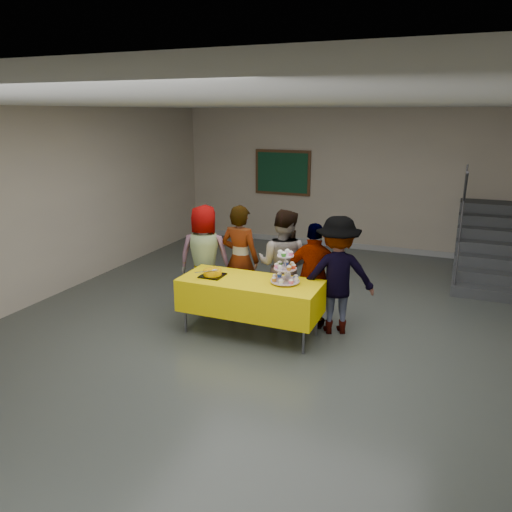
{
  "coord_description": "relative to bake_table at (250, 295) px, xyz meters",
  "views": [
    {
      "loc": [
        2.03,
        -5.7,
        2.91
      ],
      "look_at": [
        -0.42,
        0.24,
        1.05
      ],
      "focal_mm": 35.0,
      "sensor_mm": 36.0,
      "label": 1
    }
  ],
  "objects": [
    {
      "name": "room_shell",
      "position": [
        0.42,
        -0.03,
        1.57
      ],
      "size": [
        10.0,
        10.04,
        3.02
      ],
      "color": "#4C514C",
      "rests_on": "ground"
    },
    {
      "name": "bake_table",
      "position": [
        0.0,
        0.0,
        0.0
      ],
      "size": [
        1.88,
        0.78,
        0.77
      ],
      "color": "#595960",
      "rests_on": "ground"
    },
    {
      "name": "cupcake_stand",
      "position": [
        0.46,
        0.07,
        0.39
      ],
      "size": [
        0.38,
        0.38,
        0.44
      ],
      "color": "silver",
      "rests_on": "bake_table"
    },
    {
      "name": "bear_cake",
      "position": [
        -0.54,
        -0.04,
        0.27
      ],
      "size": [
        0.32,
        0.36,
        0.12
      ],
      "color": "black",
      "rests_on": "bake_table"
    },
    {
      "name": "schoolchild_a",
      "position": [
        -1.02,
        0.64,
        0.24
      ],
      "size": [
        0.89,
        0.7,
        1.6
      ],
      "primitive_type": "imported",
      "rotation": [
        0.0,
        0.0,
        3.41
      ],
      "color": "slate",
      "rests_on": "ground"
    },
    {
      "name": "schoolchild_b",
      "position": [
        -0.45,
        0.68,
        0.26
      ],
      "size": [
        0.62,
        0.42,
        1.63
      ],
      "primitive_type": "imported",
      "rotation": [
        0.0,
        0.0,
        3.08
      ],
      "color": "slate",
      "rests_on": "ground"
    },
    {
      "name": "schoolchild_c",
      "position": [
        0.21,
        0.71,
        0.25
      ],
      "size": [
        0.79,
        0.62,
        1.61
      ],
      "primitive_type": "imported",
      "rotation": [
        0.0,
        0.0,
        3.13
      ],
      "color": "slate",
      "rests_on": "ground"
    },
    {
      "name": "schoolchild_d",
      "position": [
        0.72,
        0.56,
        0.19
      ],
      "size": [
        0.91,
        0.46,
        1.49
      ],
      "primitive_type": "imported",
      "rotation": [
        0.0,
        0.0,
        3.26
      ],
      "color": "slate",
      "rests_on": "ground"
    },
    {
      "name": "schoolchild_e",
      "position": [
        1.04,
        0.54,
        0.25
      ],
      "size": [
        1.19,
        0.96,
        1.61
      ],
      "primitive_type": "imported",
      "rotation": [
        0.0,
        0.0,
        3.54
      ],
      "color": "slate",
      "rests_on": "ground"
    },
    {
      "name": "staircase",
      "position": [
        3.11,
        4.08,
        -0.07
      ],
      "size": [
        1.3,
        2.4,
        2.04
      ],
      "color": "#424447",
      "rests_on": "ground"
    },
    {
      "name": "noticeboard",
      "position": [
        -1.3,
        4.92,
        1.04
      ],
      "size": [
        1.3,
        0.05,
        1.0
      ],
      "color": "#472B16",
      "rests_on": "ground"
    }
  ]
}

